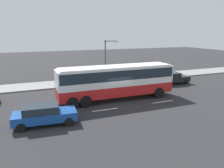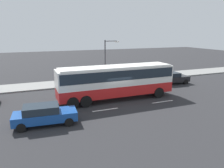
% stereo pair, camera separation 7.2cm
% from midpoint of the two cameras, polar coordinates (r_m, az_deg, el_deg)
% --- Properties ---
extents(ground_plane, '(120.00, 120.00, 0.00)m').
position_cam_midpoint_polar(ground_plane, '(21.92, 1.17, -4.28)').
color(ground_plane, '#28282B').
extents(sidewalk_curb, '(80.00, 4.00, 0.15)m').
position_cam_midpoint_polar(sidewalk_curb, '(29.89, -5.40, 0.70)').
color(sidewalk_curb, gray).
rests_on(sidewalk_curb, ground_plane).
extents(lane_centreline, '(24.30, 0.16, 0.01)m').
position_cam_midpoint_polar(lane_centreline, '(18.32, -16.75, -8.55)').
color(lane_centreline, white).
rests_on(lane_centreline, ground_plane).
extents(coach_bus, '(11.84, 2.70, 3.43)m').
position_cam_midpoint_polar(coach_bus, '(21.69, 1.24, 1.36)').
color(coach_bus, red).
rests_on(coach_bus, ground_plane).
extents(car_black_sedan, '(4.41, 2.19, 1.51)m').
position_cam_midpoint_polar(car_black_sedan, '(29.65, 15.55, 1.58)').
color(car_black_sedan, black).
rests_on(car_black_sedan, ground_plane).
extents(car_blue_saloon, '(4.68, 2.20, 1.52)m').
position_cam_midpoint_polar(car_blue_saloon, '(16.87, -17.39, -7.62)').
color(car_blue_saloon, '#194799').
rests_on(car_blue_saloon, ground_plane).
extents(pedestrian_near_curb, '(0.32, 0.32, 1.55)m').
position_cam_midpoint_polar(pedestrian_near_curb, '(30.40, -0.11, 2.83)').
color(pedestrian_near_curb, '#38334C').
rests_on(pedestrian_near_curb, sidewalk_curb).
extents(pedestrian_at_crossing, '(0.32, 0.32, 1.75)m').
position_cam_midpoint_polar(pedestrian_at_crossing, '(31.30, 0.76, 3.38)').
color(pedestrian_at_crossing, '#38334C').
rests_on(pedestrian_at_crossing, sidewalk_curb).
extents(street_lamp, '(1.97, 0.24, 5.54)m').
position_cam_midpoint_polar(street_lamp, '(28.76, -1.23, 7.04)').
color(street_lamp, '#47474C').
rests_on(street_lamp, sidewalk_curb).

